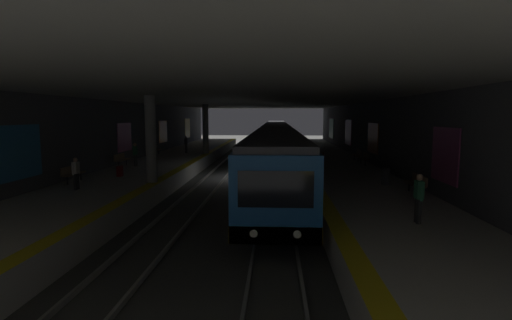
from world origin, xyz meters
The scene contains 24 objects.
ground_plane centered at (0.00, 0.00, 0.00)m, with size 120.00×120.00×0.00m, color #42423F.
track_left centered at (0.00, -2.20, 0.08)m, with size 60.00×1.53×0.16m.
track_right centered at (0.00, 2.20, 0.08)m, with size 60.00×1.53×0.16m.
platform_left centered at (0.00, -6.55, 0.53)m, with size 60.00×5.30×1.06m.
platform_right centered at (0.00, 6.55, 0.53)m, with size 60.00×5.30×1.06m.
wall_left centered at (0.07, -9.45, 2.80)m, with size 60.00×0.56×5.60m.
wall_right centered at (0.04, 9.45, 2.80)m, with size 60.00×0.56×5.60m.
ceiling_slab centered at (0.00, 0.00, 5.80)m, with size 60.00×19.40×0.40m.
pillar_near centered at (-7.86, 4.35, 3.33)m, with size 0.56×0.56×4.55m.
pillar_far centered at (7.61, 4.35, 3.33)m, with size 0.56×0.56×4.55m.
metro_train centered at (10.53, -2.20, 2.02)m, with size 53.87×2.83×3.49m.
bench_left_near centered at (-10.20, -8.53, 1.57)m, with size 1.70×0.47×0.86m.
bench_left_mid centered at (0.04, -8.53, 1.57)m, with size 1.70×0.47×0.86m.
bench_left_far centered at (2.32, -8.53, 1.57)m, with size 1.70×0.47×0.86m.
bench_right_near centered at (-8.13, 8.53, 1.57)m, with size 1.70×0.47×0.86m.
bench_right_mid centered at (-1.77, 8.53, 1.57)m, with size 1.70×0.47×0.86m.
bench_right_far centered at (5.74, 8.53, 1.57)m, with size 1.70×0.47×0.86m.
person_waiting_near centered at (-1.59, 7.59, 1.92)m, with size 0.60×0.22×1.62m.
person_walking_mid centered at (-10.00, 7.32, 1.87)m, with size 0.60×0.22×1.53m.
person_standing_far centered at (7.89, 6.27, 1.91)m, with size 0.60×0.22×1.60m.
person_boarding centered at (-14.96, -6.88, 1.93)m, with size 0.60×0.22×1.63m.
suitcase_rolling centered at (-6.04, 6.86, 1.35)m, with size 0.39×0.25×0.91m.
backpack_on_floor centered at (4.99, -6.21, 1.25)m, with size 0.30×0.20×0.40m.
trash_bin centered at (-7.92, -7.80, 1.48)m, with size 0.44×0.44×0.85m.
Camera 1 is at (-27.42, -2.21, 4.58)m, focal length 26.67 mm.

